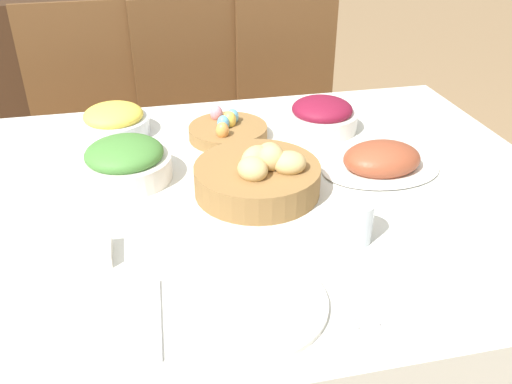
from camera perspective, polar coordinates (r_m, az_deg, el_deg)
The scene contains 17 objects.
dining_table at distance 1.49m, azimuth -1.17°, elevation -12.07°, with size 1.53×1.14×0.74m.
chair_far_left at distance 2.19m, azimuth -17.29°, elevation 6.07°, with size 0.43×0.43×0.98m.
chair_far_right at distance 2.26m, azimuth 3.94°, elevation 8.17°, with size 0.43×0.43×0.98m.
chair_far_center at distance 2.19m, azimuth -6.29°, elevation 7.28°, with size 0.46×0.46×0.98m.
sideboard at distance 3.04m, azimuth -12.08°, elevation 11.79°, with size 1.54×0.44×0.87m.
bread_basket at distance 1.24m, azimuth 0.32°, elevation 1.85°, with size 0.29×0.29×0.12m.
egg_basket at distance 1.52m, azimuth -3.01°, elevation 6.50°, with size 0.22×0.22×0.08m.
ham_platter at distance 1.38m, azimuth 13.08°, elevation 3.20°, with size 0.30×0.21×0.08m.
pineapple_bowl at distance 1.59m, azimuth -14.70°, elevation 7.27°, with size 0.20×0.20×0.09m.
green_salad_bowl at distance 1.33m, azimuth -13.59°, elevation 3.16°, with size 0.22×0.22×0.10m.
beet_salad_bowl at distance 1.57m, azimuth 6.94°, elevation 7.99°, with size 0.20×0.20×0.09m.
dinner_plate at distance 0.95m, azimuth -0.53°, elevation -11.57°, with size 0.27×0.27×0.01m.
fork at distance 0.94m, azimuth -10.27°, elevation -12.89°, with size 0.02×0.19×0.00m.
knife at distance 0.99m, azimuth 8.65°, elevation -10.23°, with size 0.02×0.19×0.00m.
spoon at distance 0.99m, azimuth 10.29°, elevation -9.94°, with size 0.02×0.19×0.00m.
drinking_cup at distance 1.09m, azimuth 10.31°, elevation -3.03°, with size 0.07×0.07×0.09m.
butter_dish at distance 1.09m, azimuth -18.31°, elevation -6.14°, with size 0.13×0.08×0.03m.
Camera 1 is at (-0.21, -1.08, 1.38)m, focal length 38.00 mm.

